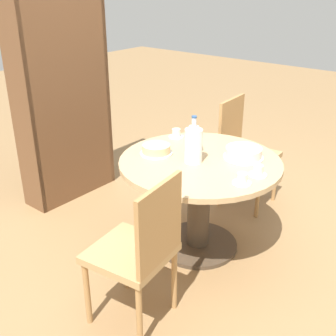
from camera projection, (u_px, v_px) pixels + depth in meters
ground_plane at (197, 246)px, 3.16m from camera, size 14.00×14.00×0.00m
dining_table at (199, 185)px, 2.95m from camera, size 1.11×1.11×0.70m
chair_a at (243, 149)px, 3.60m from camera, size 0.45×0.45×0.92m
chair_b at (139, 249)px, 2.29m from camera, size 0.47×0.47×0.92m
bookshelf at (65, 98)px, 3.58m from camera, size 0.84×0.28×1.85m
coffee_pot at (193, 145)px, 2.79m from camera, size 0.12×0.12×0.27m
water_bottle at (194, 140)px, 2.90m from camera, size 0.07×0.07×0.29m
cake_main at (244, 153)px, 2.89m from camera, size 0.28×0.28×0.08m
cake_second at (156, 150)px, 2.96m from camera, size 0.23×0.23×0.07m
cup_a at (176, 134)px, 3.27m from camera, size 0.12×0.12×0.07m
cup_b at (258, 171)px, 2.64m from camera, size 0.12×0.12×0.07m
cup_c at (242, 179)px, 2.53m from camera, size 0.12×0.12×0.07m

